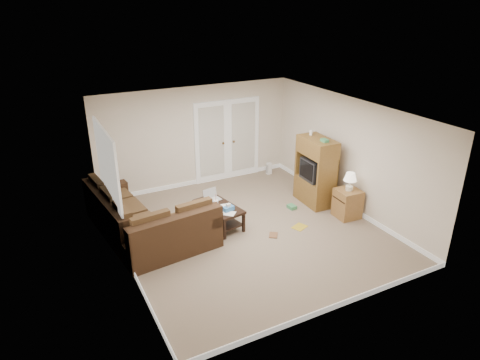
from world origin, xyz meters
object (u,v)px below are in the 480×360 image
tv_armoire (316,171)px  side_cabinet (348,201)px  coffee_table (219,214)px  sectional_sofa (143,224)px

tv_armoire → side_cabinet: bearing=-74.5°
coffee_table → tv_armoire: (2.43, -0.02, 0.53)m
side_cabinet → coffee_table: bearing=164.0°
sectional_sofa → coffee_table: (1.56, -0.15, -0.08)m
tv_armoire → coffee_table: bearing=-177.7°
sectional_sofa → side_cabinet: side_cabinet is taller
sectional_sofa → side_cabinet: size_ratio=2.78×
tv_armoire → side_cabinet: 1.03m
sectional_sofa → coffee_table: 1.57m
coffee_table → tv_armoire: 2.49m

